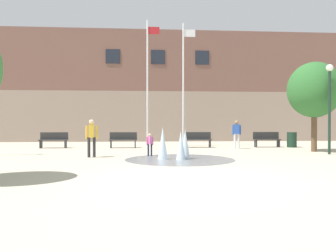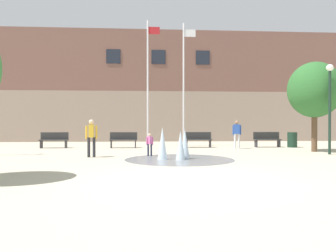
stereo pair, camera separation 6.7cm
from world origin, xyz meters
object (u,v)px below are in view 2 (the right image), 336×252
object	(u,v)px
park_bench_far_right	(267,139)
child_with_pink_shirt	(150,143)
adult_watching	(91,135)
flagpole_right	(184,81)
street_tree_near_building	(314,90)
adult_near_bench	(237,132)
flagpole_left	(148,79)
park_bench_center	(54,140)
lamp_post_right_lane	(330,96)
trash_can	(292,140)
park_bench_under_right_flagpole	(123,140)
park_bench_near_trashcan	(198,139)

from	to	relation	value
park_bench_far_right	child_with_pink_shirt	bearing A→B (deg)	-145.66
adult_watching	flagpole_right	xyz separation A→B (m)	(4.66, 6.34, 3.15)
flagpole_right	street_tree_near_building	size ratio (longest dim) A/B	1.70
adult_near_bench	flagpole_left	distance (m)	6.30
park_bench_far_right	flagpole_left	xyz separation A→B (m)	(-7.14, 1.06, 3.67)
park_bench_center	lamp_post_right_lane	xyz separation A→B (m)	(13.77, -4.91, 2.21)
child_with_pink_shirt	trash_can	bearing A→B (deg)	84.04
park_bench_under_right_flagpole	flagpole_left	size ratio (longest dim) A/B	0.21
park_bench_under_right_flagpole	adult_near_bench	xyz separation A→B (m)	(6.45, -1.07, 0.45)
flagpole_right	trash_can	world-z (taller)	flagpole_right
adult_near_bench	flagpole_left	xyz separation A→B (m)	(-5.00, 2.09, 3.21)
child_with_pink_shirt	flagpole_left	bearing A→B (deg)	146.03
flagpole_left	adult_watching	bearing A→B (deg)	-110.95
street_tree_near_building	adult_watching	bearing A→B (deg)	-169.34
park_bench_near_trashcan	flagpole_right	xyz separation A→B (m)	(-0.73, 1.01, 3.60)
park_bench_center	flagpole_right	size ratio (longest dim) A/B	0.21
child_with_pink_shirt	trash_can	size ratio (longest dim) A/B	1.10
park_bench_far_right	adult_near_bench	world-z (taller)	adult_near_bench
park_bench_center	flagpole_left	bearing A→B (deg)	9.07
child_with_pink_shirt	flagpole_left	distance (m)	6.91
child_with_pink_shirt	flagpole_right	world-z (taller)	flagpole_right
child_with_pink_shirt	lamp_post_right_lane	bearing A→B (deg)	56.66
park_bench_near_trashcan	park_bench_under_right_flagpole	bearing A→B (deg)	-179.81
park_bench_near_trashcan	lamp_post_right_lane	world-z (taller)	lamp_post_right_lane
child_with_pink_shirt	adult_near_bench	xyz separation A→B (m)	(4.97, 3.82, 0.35)
park_bench_center	flagpole_right	bearing A→B (deg)	6.47
child_with_pink_shirt	flagpole_left	xyz separation A→B (m)	(-0.03, 5.91, 3.57)
child_with_pink_shirt	adult_near_bench	world-z (taller)	adult_near_bench
lamp_post_right_lane	trash_can	bearing A→B (deg)	86.33
street_tree_near_building	flagpole_left	bearing A→B (deg)	152.68
trash_can	child_with_pink_shirt	bearing A→B (deg)	-151.72
park_bench_under_right_flagpole	child_with_pink_shirt	bearing A→B (deg)	-73.17
flagpole_right	trash_can	xyz separation A→B (m)	(6.35, -1.31, -3.63)
adult_near_bench	flagpole_left	size ratio (longest dim) A/B	0.20
park_bench_under_right_flagpole	lamp_post_right_lane	size ratio (longest dim) A/B	0.39
adult_near_bench	trash_can	bearing A→B (deg)	30.23
trash_can	flagpole_left	bearing A→B (deg)	171.31
adult_watching	street_tree_near_building	size ratio (longest dim) A/B	0.35
child_with_pink_shirt	trash_can	xyz separation A→B (m)	(8.55, 4.60, -0.13)
adult_near_bench	trash_can	xyz separation A→B (m)	(3.58, 0.78, -0.48)
child_with_pink_shirt	trash_can	world-z (taller)	child_with_pink_shirt
trash_can	lamp_post_right_lane	bearing A→B (deg)	-93.67
park_bench_under_right_flagpole	lamp_post_right_lane	world-z (taller)	lamp_post_right_lane
child_with_pink_shirt	park_bench_under_right_flagpole	bearing A→B (deg)	162.59
flagpole_right	park_bench_center	bearing A→B (deg)	-173.53
lamp_post_right_lane	street_tree_near_building	world-z (taller)	street_tree_near_building
park_bench_near_trashcan	child_with_pink_shirt	size ratio (longest dim) A/B	1.62
flagpole_right	lamp_post_right_lane	bearing A→B (deg)	-43.67
park_bench_center	park_bench_near_trashcan	bearing A→B (deg)	-0.91
park_bench_near_trashcan	park_bench_far_right	distance (m)	4.17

